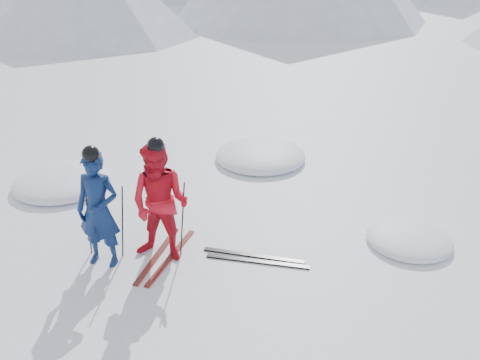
# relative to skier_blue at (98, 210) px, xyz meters

# --- Properties ---
(ground) EXTENTS (160.00, 160.00, 0.00)m
(ground) POSITION_rel_skier_blue_xyz_m (3.29, 0.80, -0.96)
(ground) COLOR white
(ground) RESTS_ON ground
(skier_blue) EXTENTS (0.71, 0.47, 1.93)m
(skier_blue) POSITION_rel_skier_blue_xyz_m (0.00, 0.00, 0.00)
(skier_blue) COLOR #0D2150
(skier_blue) RESTS_ON ground
(skier_red) EXTENTS (1.01, 0.81, 2.00)m
(skier_red) POSITION_rel_skier_blue_xyz_m (0.88, 0.37, 0.04)
(skier_red) COLOR red
(skier_red) RESTS_ON ground
(pole_blue_left) EXTENTS (0.13, 0.09, 1.28)m
(pole_blue_left) POSITION_rel_skier_blue_xyz_m (-0.30, 0.15, -0.32)
(pole_blue_left) COLOR black
(pole_blue_left) RESTS_ON ground
(pole_blue_right) EXTENTS (0.13, 0.08, 1.28)m
(pole_blue_right) POSITION_rel_skier_blue_xyz_m (0.25, 0.25, -0.32)
(pole_blue_right) COLOR black
(pole_blue_right) RESTS_ON ground
(pole_red_left) EXTENTS (0.13, 0.10, 1.33)m
(pole_red_left) POSITION_rel_skier_blue_xyz_m (0.58, 0.62, -0.30)
(pole_red_left) COLOR black
(pole_red_left) RESTS_ON ground
(pole_red_right) EXTENTS (0.13, 0.09, 1.33)m
(pole_red_right) POSITION_rel_skier_blue_xyz_m (1.18, 0.52, -0.30)
(pole_red_right) COLOR black
(pole_red_right) RESTS_ON ground
(ski_worn_left) EXTENTS (0.12, 1.70, 0.03)m
(ski_worn_left) POSITION_rel_skier_blue_xyz_m (0.76, 0.37, -0.95)
(ski_worn_left) COLOR black
(ski_worn_left) RESTS_ON ground
(ski_worn_right) EXTENTS (0.24, 1.70, 0.03)m
(ski_worn_right) POSITION_rel_skier_blue_xyz_m (1.00, 0.37, -0.95)
(ski_worn_right) COLOR black
(ski_worn_right) RESTS_ON ground
(ski_loose_a) EXTENTS (1.70, 0.09, 0.03)m
(ski_loose_a) POSITION_rel_skier_blue_xyz_m (2.31, 0.73, -0.95)
(ski_loose_a) COLOR black
(ski_loose_a) RESTS_ON ground
(ski_loose_b) EXTENTS (1.70, 0.15, 0.03)m
(ski_loose_b) POSITION_rel_skier_blue_xyz_m (2.41, 0.58, -0.95)
(ski_loose_b) COLOR black
(ski_loose_b) RESTS_ON ground
(snow_lumps) EXTENTS (8.79, 4.73, 0.47)m
(snow_lumps) POSITION_rel_skier_blue_xyz_m (0.56, 3.34, -0.96)
(snow_lumps) COLOR white
(snow_lumps) RESTS_ON ground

